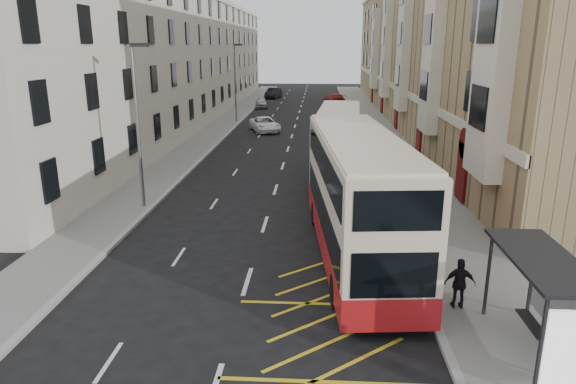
# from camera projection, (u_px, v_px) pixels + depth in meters

# --- Properties ---
(ground) EXTENTS (200.00, 200.00, 0.00)m
(ground) POSITION_uv_depth(u_px,v_px,m) (228.00, 345.00, 14.31)
(ground) COLOR black
(ground) RESTS_ON ground
(pavement_right) EXTENTS (4.00, 120.00, 0.15)m
(pavement_right) POSITION_uv_depth(u_px,v_px,m) (385.00, 144.00, 42.61)
(pavement_right) COLOR slate
(pavement_right) RESTS_ON ground
(pavement_left) EXTENTS (3.00, 120.00, 0.15)m
(pavement_left) POSITION_uv_depth(u_px,v_px,m) (201.00, 142.00, 43.50)
(pavement_left) COLOR slate
(pavement_left) RESTS_ON ground
(kerb_right) EXTENTS (0.25, 120.00, 0.15)m
(kerb_right) POSITION_uv_depth(u_px,v_px,m) (361.00, 144.00, 42.73)
(kerb_right) COLOR gray
(kerb_right) RESTS_ON ground
(kerb_left) EXTENTS (0.25, 120.00, 0.15)m
(kerb_left) POSITION_uv_depth(u_px,v_px,m) (219.00, 143.00, 43.42)
(kerb_left) COLOR gray
(kerb_left) RESTS_ON ground
(road_markings) EXTENTS (10.00, 110.00, 0.01)m
(road_markings) POSITION_uv_depth(u_px,v_px,m) (297.00, 119.00, 57.48)
(road_markings) COLOR silver
(road_markings) RESTS_ON ground
(terrace_right) EXTENTS (10.75, 79.00, 15.25)m
(terrace_right) POSITION_uv_depth(u_px,v_px,m) (436.00, 50.00, 54.90)
(terrace_right) COLOR #998258
(terrace_right) RESTS_ON ground
(terrace_left) EXTENTS (9.18, 79.00, 13.25)m
(terrace_left) POSITION_uv_depth(u_px,v_px,m) (177.00, 59.00, 56.93)
(terrace_left) COLOR beige
(terrace_left) RESTS_ON ground
(bus_shelter) EXTENTS (1.65, 4.25, 2.70)m
(bus_shelter) POSITION_uv_depth(u_px,v_px,m) (552.00, 290.00, 12.87)
(bus_shelter) COLOR black
(bus_shelter) RESTS_ON pavement_right
(guard_railing) EXTENTS (0.06, 6.56, 1.01)m
(guard_railing) POSITION_uv_depth(u_px,v_px,m) (418.00, 244.00, 19.23)
(guard_railing) COLOR #AD0D00
(guard_railing) RESTS_ON pavement_right
(street_lamp_near) EXTENTS (0.93, 0.18, 8.00)m
(street_lamp_near) POSITION_uv_depth(u_px,v_px,m) (138.00, 118.00, 24.91)
(street_lamp_near) COLOR slate
(street_lamp_near) RESTS_ON pavement_left
(street_lamp_far) EXTENTS (0.93, 0.18, 8.00)m
(street_lamp_far) POSITION_uv_depth(u_px,v_px,m) (236.00, 79.00, 53.69)
(street_lamp_far) COLOR slate
(street_lamp_far) RESTS_ON pavement_left
(double_decker_front) EXTENTS (3.91, 12.38, 4.86)m
(double_decker_front) POSITION_uv_depth(u_px,v_px,m) (358.00, 197.00, 19.49)
(double_decker_front) COLOR beige
(double_decker_front) RESTS_ON ground
(double_decker_rear) EXTENTS (3.29, 11.02, 4.34)m
(double_decker_rear) POSITION_uv_depth(u_px,v_px,m) (338.00, 145.00, 31.18)
(double_decker_rear) COLOR beige
(double_decker_rear) RESTS_ON ground
(pedestrian_mid) EXTENTS (0.90, 0.72, 1.76)m
(pedestrian_mid) POSITION_uv_depth(u_px,v_px,m) (576.00, 357.00, 12.01)
(pedestrian_mid) COLOR black
(pedestrian_mid) RESTS_ON pavement_right
(pedestrian_far) EXTENTS (0.97, 0.44, 1.62)m
(pedestrian_far) POSITION_uv_depth(u_px,v_px,m) (460.00, 283.00, 15.85)
(pedestrian_far) COLOR black
(pedestrian_far) RESTS_ON pavement_right
(white_van) EXTENTS (3.76, 5.41, 1.37)m
(white_van) POSITION_uv_depth(u_px,v_px,m) (265.00, 124.00, 49.35)
(white_van) COLOR white
(white_van) RESTS_ON ground
(car_silver) EXTENTS (1.92, 3.94, 1.30)m
(car_silver) POSITION_uv_depth(u_px,v_px,m) (261.00, 103.00, 67.77)
(car_silver) COLOR #9C9FA4
(car_silver) RESTS_ON ground
(car_dark) EXTENTS (2.48, 5.06, 1.60)m
(car_dark) POSITION_uv_depth(u_px,v_px,m) (274.00, 93.00, 80.12)
(car_dark) COLOR black
(car_dark) RESTS_ON ground
(car_red) EXTENTS (3.15, 5.78, 1.59)m
(car_red) POSITION_uv_depth(u_px,v_px,m) (335.00, 99.00, 71.35)
(car_red) COLOR #941008
(car_red) RESTS_ON ground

